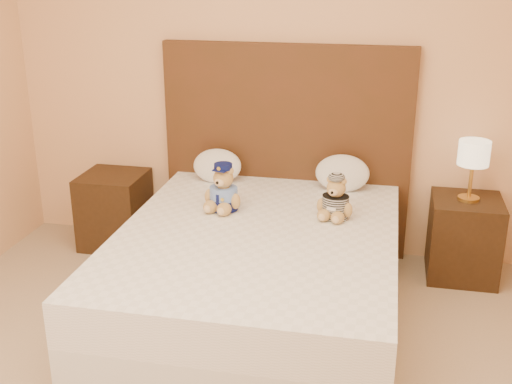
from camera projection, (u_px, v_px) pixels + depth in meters
room_walls at (219, 19)px, 2.59m from camera, size 4.04×4.52×2.72m
bed at (257, 274)px, 3.80m from camera, size 1.60×2.00×0.55m
headboard at (286, 150)px, 4.56m from camera, size 1.75×0.08×1.50m
nightstand_left at (115, 210)px, 4.78m from camera, size 0.45×0.45×0.55m
nightstand_right at (464, 238)px, 4.29m from camera, size 0.45×0.45×0.55m
lamp at (474, 156)px, 4.10m from camera, size 0.20×0.20×0.40m
teddy_police at (224, 187)px, 3.98m from camera, size 0.31×0.30×0.30m
teddy_prisoner at (336, 197)px, 3.86m from camera, size 0.28×0.28×0.27m
pillow_left at (217, 164)px, 4.51m from camera, size 0.35×0.22×0.25m
pillow_right at (342, 171)px, 4.34m from camera, size 0.37×0.24×0.26m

